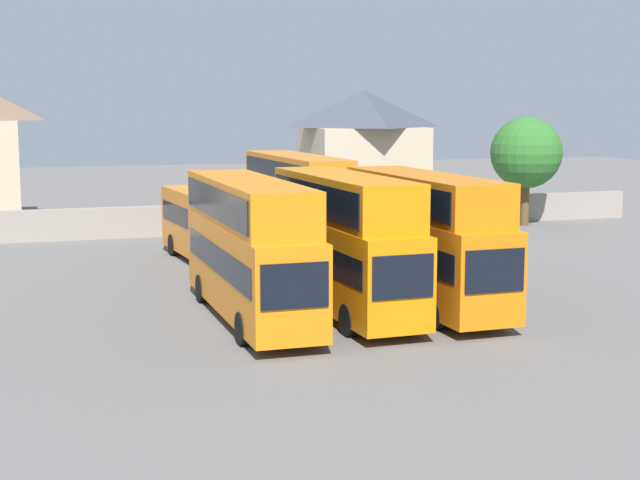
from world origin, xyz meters
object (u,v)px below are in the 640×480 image
Objects in this scene: bus_1 at (249,241)px; house_terrace_centre at (363,149)px; bus_4 at (212,224)px; bus_5 at (298,200)px; tree_behind_wall at (526,153)px; bus_3 at (425,234)px; bus_2 at (345,237)px.

house_terrace_centre is at bearing 153.01° from bus_1.
bus_1 is 36.07m from house_terrace_centre.
bus_4 is 0.91× the size of bus_5.
bus_1 is 30.84m from tree_behind_wall.
bus_1 is 1.31× the size of house_terrace_centre.
bus_4 is at bearing 174.90° from bus_1.
bus_5 is 1.32× the size of house_terrace_centre.
bus_3 is at bearing -106.21° from house_terrace_centre.
bus_3 reaches higher than bus_1.
bus_5 is at bearing 156.42° from bus_1.
bus_3 is at bearing 89.55° from bus_2.
bus_3 is at bearing 19.96° from bus_4.
bus_5 is (5.62, 13.07, 0.05)m from bus_1.
bus_3 is (6.77, -0.16, 0.03)m from bus_1.
house_terrace_centre is (16.18, 32.20, 1.60)m from bus_1.
bus_4 is 25.20m from house_terrace_centre.
bus_1 is 3.56m from bus_2.
bus_2 is at bearing -111.27° from house_terrace_centre.
bus_2 is 12.76m from bus_4.
bus_4 is (-5.75, 12.39, -0.90)m from bus_3.
bus_5 is at bearing 95.47° from bus_4.
bus_2 is at bearing -132.88° from tree_behind_wall.
house_terrace_centre is at bearing 162.20° from bus_3.
house_terrace_centre is 13.42m from tree_behind_wall.
bus_2 is 3.23m from bus_3.
house_terrace_centre is at bearing 120.05° from tree_behind_wall.
bus_2 is 13.48m from bus_5.
bus_2 reaches higher than bus_1.
bus_3 is 26.34m from tree_behind_wall.
bus_5 is (4.60, 0.84, 0.93)m from bus_4.
house_terrace_centre reaches higher than bus_1.
house_terrace_centre is 1.26× the size of tree_behind_wall.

